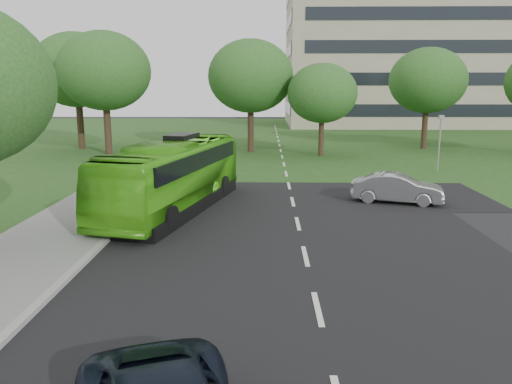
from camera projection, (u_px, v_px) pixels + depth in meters
ground at (311, 279)px, 14.56m from camera, size 160.00×160.00×0.00m
street_surfaces at (278, 163)px, 36.82m from camera, size 120.00×120.00×0.15m
office_building at (427, 38)px, 72.17m from camera, size 40.10×20.10×25.00m
tree_park_a at (104, 71)px, 40.32m from camera, size 7.49×7.49×9.95m
tree_park_b at (251, 76)px, 41.94m from camera, size 7.21×7.21×9.45m
tree_park_c at (322, 93)px, 39.56m from camera, size 5.55×5.55×7.37m
tree_park_d at (428, 81)px, 44.08m from camera, size 6.76×6.76×8.93m
tree_park_f at (77, 70)px, 43.77m from camera, size 7.65×7.65×10.22m
bus at (173, 176)px, 22.54m from camera, size 5.13×11.54×3.13m
sedan at (397, 188)px, 24.10m from camera, size 4.56×2.67×1.42m
camera_pole at (440, 136)px, 32.38m from camera, size 0.32×0.28×3.72m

